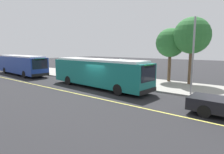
% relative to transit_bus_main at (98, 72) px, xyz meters
% --- Properties ---
extents(ground_plane, '(120.00, 120.00, 0.00)m').
position_rel_transit_bus_main_xyz_m(ground_plane, '(0.81, -1.01, -1.62)').
color(ground_plane, '#232326').
extents(sidewalk_curb, '(44.00, 6.40, 0.15)m').
position_rel_transit_bus_main_xyz_m(sidewalk_curb, '(0.81, 4.99, -1.54)').
color(sidewalk_curb, gray).
rests_on(sidewalk_curb, ground_plane).
extents(lane_stripe_center, '(36.00, 0.14, 0.01)m').
position_rel_transit_bus_main_xyz_m(lane_stripe_center, '(0.81, -3.21, -1.61)').
color(lane_stripe_center, '#E0D64C').
rests_on(lane_stripe_center, ground_plane).
extents(transit_bus_main, '(12.04, 3.29, 2.95)m').
position_rel_transit_bus_main_xyz_m(transit_bus_main, '(0.00, 0.00, 0.00)').
color(transit_bus_main, '#146B66').
rests_on(transit_bus_main, ground_plane).
extents(transit_bus_second, '(11.93, 3.22, 2.95)m').
position_rel_transit_bus_main_xyz_m(transit_bus_second, '(-15.94, -0.11, -0.00)').
color(transit_bus_second, navy).
rests_on(transit_bus_second, ground_plane).
extents(bus_shelter, '(2.90, 1.60, 2.48)m').
position_rel_transit_bus_main_xyz_m(bus_shelter, '(-2.06, 5.35, 0.30)').
color(bus_shelter, '#333338').
rests_on(bus_shelter, sidewalk_curb).
extents(waiting_bench, '(1.60, 0.48, 0.95)m').
position_rel_transit_bus_main_xyz_m(waiting_bench, '(-1.90, 5.50, -0.98)').
color(waiting_bench, brown).
rests_on(waiting_bench, sidewalk_curb).
extents(route_sign_post, '(0.44, 0.08, 2.80)m').
position_rel_transit_bus_main_xyz_m(route_sign_post, '(0.99, 2.57, 0.34)').
color(route_sign_post, '#333338').
rests_on(route_sign_post, sidewalk_curb).
extents(pedestrian_commuter, '(0.24, 0.40, 1.69)m').
position_rel_transit_bus_main_xyz_m(pedestrian_commuter, '(-3.43, 2.76, -0.50)').
color(pedestrian_commuter, '#282D47').
rests_on(pedestrian_commuter, sidewalk_curb).
extents(street_tree_near_shelter, '(3.33, 3.33, 6.19)m').
position_rel_transit_bus_main_xyz_m(street_tree_near_shelter, '(4.46, 7.50, 3.02)').
color(street_tree_near_shelter, brown).
rests_on(street_tree_near_shelter, sidewalk_curb).
extents(street_tree_upstreet, '(3.85, 3.85, 7.15)m').
position_rel_transit_bus_main_xyz_m(street_tree_upstreet, '(6.92, 7.16, 3.73)').
color(street_tree_upstreet, brown).
rests_on(street_tree_upstreet, sidewalk_curb).
extents(utility_pole, '(0.16, 0.16, 6.40)m').
position_rel_transit_bus_main_xyz_m(utility_pole, '(8.49, 2.37, 1.73)').
color(utility_pole, gray).
rests_on(utility_pole, sidewalk_curb).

